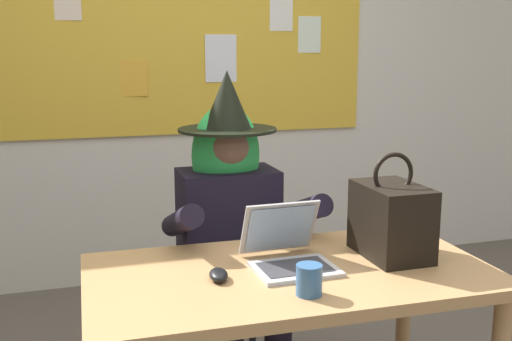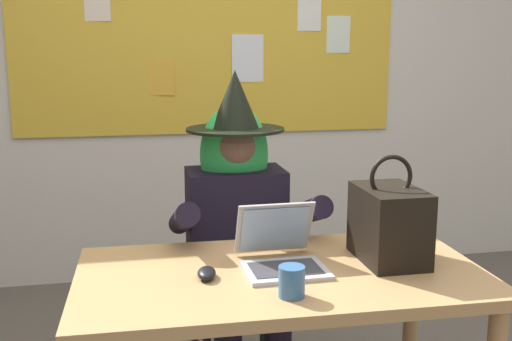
{
  "view_description": "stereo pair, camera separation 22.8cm",
  "coord_description": "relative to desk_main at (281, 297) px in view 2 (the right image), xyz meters",
  "views": [
    {
      "loc": [
        -0.7,
        -1.86,
        1.47
      ],
      "look_at": [
        -0.04,
        0.28,
        1.03
      ],
      "focal_mm": 42.57,
      "sensor_mm": 36.0,
      "label": 1
    },
    {
      "loc": [
        -0.48,
        -1.92,
        1.47
      ],
      "look_at": [
        -0.04,
        0.28,
        1.03
      ],
      "focal_mm": 42.57,
      "sensor_mm": 36.0,
      "label": 2
    }
  ],
  "objects": [
    {
      "name": "wall_back_bulletin",
      "position": [
        0.01,
        2.02,
        0.73
      ],
      "size": [
        5.89,
        2.21,
        2.73
      ],
      "color": "silver",
      "rests_on": "ground"
    },
    {
      "name": "desk_main",
      "position": [
        0.0,
        0.0,
        0.0
      ],
      "size": [
        1.38,
        0.76,
        0.74
      ],
      "rotation": [
        0.0,
        0.0,
        -0.02
      ],
      "color": "tan",
      "rests_on": "ground"
    },
    {
      "name": "chair_at_desk",
      "position": [
        -0.05,
        0.73,
        -0.15
      ],
      "size": [
        0.44,
        0.44,
        0.89
      ],
      "rotation": [
        0.0,
        0.0,
        -1.51
      ],
      "color": "#4C1E19",
      "rests_on": "ground"
    },
    {
      "name": "person_costumed",
      "position": [
        -0.04,
        0.6,
        0.13
      ],
      "size": [
        0.59,
        0.67,
        1.39
      ],
      "rotation": [
        0.0,
        0.0,
        -1.56
      ],
      "color": "black",
      "rests_on": "ground"
    },
    {
      "name": "laptop",
      "position": [
        0.01,
        0.04,
        0.14
      ],
      "size": [
        0.28,
        0.31,
        0.21
      ],
      "rotation": [
        0.0,
        0.0,
        0.02
      ],
      "color": "#B7B7BC",
      "rests_on": "desk_main"
    },
    {
      "name": "computer_mouse",
      "position": [
        -0.25,
        -0.02,
        0.11
      ],
      "size": [
        0.07,
        0.11,
        0.03
      ],
      "primitive_type": "ellipsoid",
      "rotation": [
        0.0,
        0.0,
        -0.14
      ],
      "color": "black",
      "rests_on": "desk_main"
    },
    {
      "name": "handbag",
      "position": [
        0.39,
        0.03,
        0.23
      ],
      "size": [
        0.2,
        0.3,
        0.38
      ],
      "rotation": [
        0.0,
        0.0,
        0.29
      ],
      "color": "black",
      "rests_on": "desk_main"
    },
    {
      "name": "coffee_mug",
      "position": [
        -0.02,
        -0.22,
        0.14
      ],
      "size": [
        0.08,
        0.08,
        0.09
      ],
      "primitive_type": "cylinder",
      "color": "#336099",
      "rests_on": "desk_main"
    }
  ]
}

